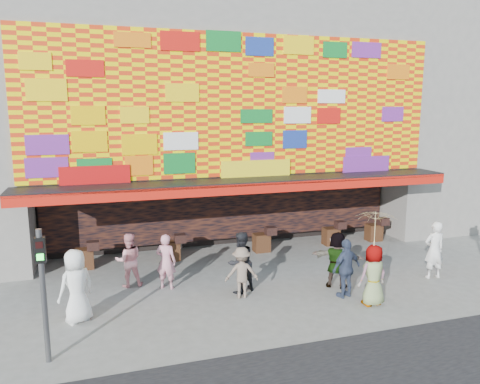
{
  "coord_description": "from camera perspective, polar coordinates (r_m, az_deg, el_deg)",
  "views": [
    {
      "loc": [
        -5.03,
        -11.77,
        5.49
      ],
      "look_at": [
        -0.69,
        2.0,
        2.88
      ],
      "focal_mm": 35.0,
      "sensor_mm": 36.0,
      "label": 1
    }
  ],
  "objects": [
    {
      "name": "ped_h",
      "position": [
        16.53,
        22.6,
        -6.53
      ],
      "size": [
        0.73,
        0.51,
        1.89
      ],
      "primitive_type": "imported",
      "rotation": [
        0.0,
        0.0,
        3.05
      ],
      "color": "white",
      "rests_on": "ground"
    },
    {
      "name": "parasol",
      "position": [
        13.4,
        16.22,
        -4.36
      ],
      "size": [
        1.42,
        1.44,
        1.96
      ],
      "color": "#FFEAA0",
      "rests_on": "ground"
    },
    {
      "name": "ped_b",
      "position": [
        14.6,
        -9.0,
        -8.37
      ],
      "size": [
        0.75,
        0.66,
        1.72
      ],
      "primitive_type": "imported",
      "rotation": [
        0.0,
        0.0,
        2.64
      ],
      "color": "pink",
      "rests_on": "ground"
    },
    {
      "name": "ped_i",
      "position": [
        15.01,
        -13.41,
        -8.07
      ],
      "size": [
        0.83,
        0.65,
        1.69
      ],
      "primitive_type": "imported",
      "rotation": [
        0.0,
        0.0,
        3.15
      ],
      "color": "pink",
      "rests_on": "ground"
    },
    {
      "name": "shop_building",
      "position": [
        20.57,
        -3.39,
        9.52
      ],
      "size": [
        15.2,
        9.4,
        10.0
      ],
      "color": "gray",
      "rests_on": "ground"
    },
    {
      "name": "ped_c",
      "position": [
        14.14,
        0.04,
        -8.56
      ],
      "size": [
        1.12,
        1.03,
        1.86
      ],
      "primitive_type": "imported",
      "rotation": [
        0.0,
        0.0,
        3.59
      ],
      "color": "black",
      "rests_on": "ground"
    },
    {
      "name": "ped_g",
      "position": [
        13.79,
        15.94,
        -9.73
      ],
      "size": [
        0.89,
        0.61,
        1.74
      ],
      "primitive_type": "imported",
      "rotation": [
        0.0,
        0.0,
        3.21
      ],
      "color": "gray",
      "rests_on": "ground"
    },
    {
      "name": "ped_a",
      "position": [
        12.95,
        -19.33,
        -10.78
      ],
      "size": [
        1.13,
        1.02,
        1.94
      ],
      "primitive_type": "imported",
      "rotation": [
        0.0,
        0.0,
        3.68
      ],
      "color": "white",
      "rests_on": "ground"
    },
    {
      "name": "ped_f",
      "position": [
        14.84,
        11.74,
        -8.08
      ],
      "size": [
        1.61,
        1.42,
        1.76
      ],
      "primitive_type": "imported",
      "rotation": [
        0.0,
        0.0,
        2.48
      ],
      "color": "gray",
      "rests_on": "ground"
    },
    {
      "name": "signal_left",
      "position": [
        10.95,
        -22.93,
        -9.96
      ],
      "size": [
        0.22,
        0.2,
        3.0
      ],
      "color": "#59595B",
      "rests_on": "ground"
    },
    {
      "name": "ground",
      "position": [
        13.92,
        5.32,
        -13.02
      ],
      "size": [
        90.0,
        90.0,
        0.0
      ],
      "primitive_type": "plane",
      "color": "slate",
      "rests_on": "ground"
    },
    {
      "name": "ped_e",
      "position": [
        14.16,
        12.83,
        -9.05
      ],
      "size": [
        1.1,
        0.67,
        1.75
      ],
      "primitive_type": "imported",
      "rotation": [
        0.0,
        0.0,
        3.39
      ],
      "color": "#35415D",
      "rests_on": "ground"
    },
    {
      "name": "neighbor_right",
      "position": [
        26.76,
        25.3,
        10.38
      ],
      "size": [
        11.0,
        8.0,
        12.0
      ],
      "primitive_type": "cube",
      "color": "gray",
      "rests_on": "ground"
    },
    {
      "name": "ped_d",
      "position": [
        13.82,
        0.2,
        -9.78
      ],
      "size": [
        1.06,
        0.72,
        1.51
      ],
      "primitive_type": "imported",
      "rotation": [
        0.0,
        0.0,
        2.97
      ],
      "color": "#7C6A5A",
      "rests_on": "ground"
    }
  ]
}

